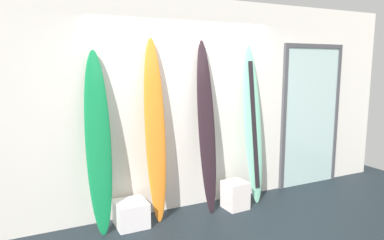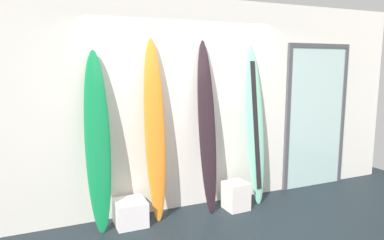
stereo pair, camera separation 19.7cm
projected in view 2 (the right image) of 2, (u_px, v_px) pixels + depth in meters
wall_back at (183, 105)px, 4.78m from camera, size 7.20×0.20×2.80m
surfboard_emerald at (98, 142)px, 4.07m from camera, size 0.31×0.38×2.11m
surfboard_sunset at (155, 132)px, 4.36m from camera, size 0.27×0.34×2.27m
surfboard_charcoal at (207, 129)px, 4.61m from camera, size 0.25×0.39×2.26m
surfboard_seafoam at (255, 126)px, 4.93m from camera, size 0.29×0.37×2.21m
display_block_left at (236, 196)px, 4.78m from camera, size 0.31×0.31×0.37m
display_block_center at (130, 213)px, 4.31m from camera, size 0.37×0.37×0.31m
glass_door at (316, 114)px, 5.58m from camera, size 1.17×0.06×2.25m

